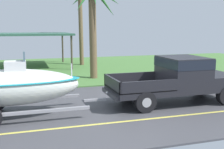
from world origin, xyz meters
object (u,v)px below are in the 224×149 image
boat_on_trailer (8,87)px  carport_awning (28,35)px  pickup_truck_towing (182,77)px  palm_tree_near_right (93,9)px

boat_on_trailer → carport_awning: (1.03, 12.57, 1.43)m
pickup_truck_towing → palm_tree_near_right: 7.55m
pickup_truck_towing → carport_awning: size_ratio=0.90×
pickup_truck_towing → boat_on_trailer: size_ratio=0.91×
pickup_truck_towing → carport_awning: 13.88m
boat_on_trailer → palm_tree_near_right: size_ratio=1.07×
pickup_truck_towing → boat_on_trailer: (-6.73, -0.00, 0.02)m
palm_tree_near_right → pickup_truck_towing: bearing=-72.0°
boat_on_trailer → palm_tree_near_right: bearing=54.9°
boat_on_trailer → palm_tree_near_right: palm_tree_near_right is taller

